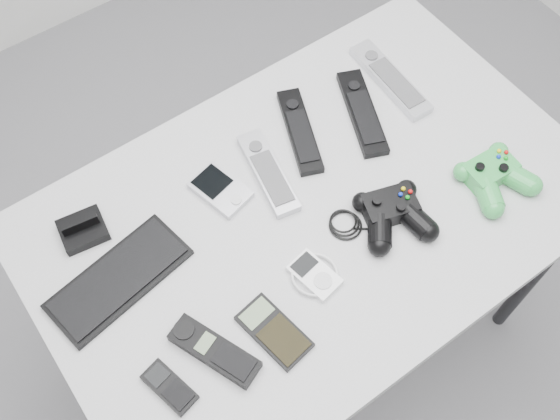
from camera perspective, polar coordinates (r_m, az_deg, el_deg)
floor at (r=2.06m, az=2.35°, el=-13.35°), size 3.50×3.50×0.00m
desk at (r=1.43m, az=2.85°, el=-1.25°), size 1.17×0.75×0.78m
pda_keyboard at (r=1.33m, az=-13.86°, el=-5.82°), size 0.30×0.17×0.02m
dock_bracket at (r=1.38m, az=-16.91°, el=-1.44°), size 0.10×0.09×0.05m
pda at (r=1.39m, az=-5.21°, el=1.79°), size 0.11×0.14×0.02m
remote_silver_a at (r=1.40m, az=-1.05°, el=3.32°), size 0.10×0.23×0.02m
remote_black_a at (r=1.47m, az=1.73°, el=6.94°), size 0.14×0.23×0.02m
remote_black_b at (r=1.51m, az=7.17°, el=8.46°), size 0.15×0.24×0.02m
remote_silver_b at (r=1.58m, az=9.56°, el=11.20°), size 0.07×0.25×0.03m
mobile_phone at (r=1.23m, az=-9.62°, el=-14.95°), size 0.07×0.11×0.02m
cordless_handset at (r=1.24m, az=-5.73°, el=-12.09°), size 0.12×0.18×0.03m
calculator at (r=1.25m, az=-0.53°, el=-10.51°), size 0.09×0.15×0.01m
mp3_player at (r=1.29m, az=3.03°, el=-5.65°), size 0.11×0.12×0.02m
controller_black at (r=1.36m, az=9.79°, el=-0.18°), size 0.30×0.23×0.05m
controller_green at (r=1.46m, az=18.19°, el=2.93°), size 0.16×0.17×0.05m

